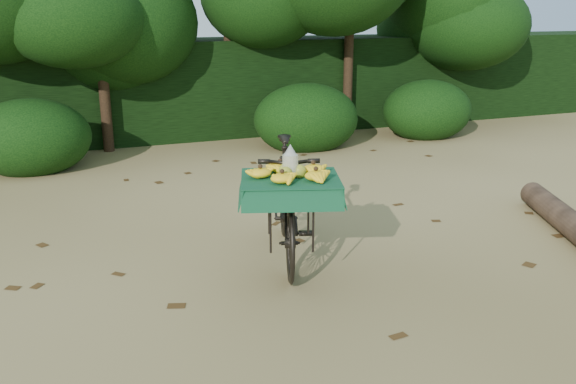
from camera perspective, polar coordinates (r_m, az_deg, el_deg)
name	(u,v)px	position (r m, az deg, el deg)	size (l,w,h in m)	color
ground	(335,240)	(6.53, 4.41, -4.48)	(80.00, 80.00, 0.00)	tan
vendor_bicycle	(287,200)	(5.87, -0.13, -0.72)	(1.26, 2.04, 1.18)	black
hedge_backdrop	(195,87)	(12.16, -8.68, 9.69)	(26.00, 1.80, 1.80)	black
tree_row	(166,30)	(11.16, -11.32, 14.61)	(14.50, 2.00, 4.00)	black
bush_clumps	(252,126)	(10.45, -3.37, 6.21)	(8.80, 1.70, 0.90)	black
leaf_litter	(311,220)	(7.08, 2.12, -2.68)	(7.00, 7.30, 0.01)	#462C12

